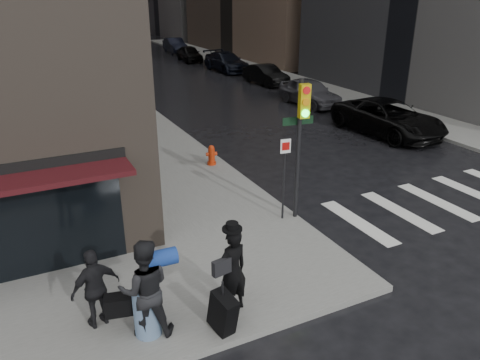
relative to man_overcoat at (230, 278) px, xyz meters
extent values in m
plane|color=black|center=(1.65, 1.24, -1.00)|extent=(140.00, 140.00, 0.00)
cube|color=slate|center=(1.65, 28.24, -0.93)|extent=(4.00, 50.00, 0.15)
cube|color=slate|center=(15.15, 28.24, -0.93)|extent=(3.00, 50.00, 0.15)
cube|color=silver|center=(5.15, 2.24, -1.00)|extent=(0.50, 3.00, 0.01)
cube|color=silver|center=(6.75, 2.24, -1.00)|extent=(0.50, 3.00, 0.01)
cube|color=silver|center=(8.35, 2.24, -1.00)|extent=(0.50, 3.00, 0.01)
cube|color=silver|center=(9.95, 2.24, -1.00)|extent=(0.50, 3.00, 0.01)
imported|color=black|center=(0.10, 0.11, 0.07)|extent=(0.75, 0.57, 1.85)
cylinder|color=black|center=(0.10, 0.11, 1.01)|extent=(0.39, 0.39, 0.05)
cylinder|color=black|center=(0.10, 0.11, 1.07)|extent=(0.25, 0.25, 0.15)
cube|color=black|center=(-0.19, -0.01, 0.32)|extent=(0.41, 0.20, 0.32)
cube|color=black|center=(-0.36, -0.43, -0.42)|extent=(0.44, 0.76, 0.93)
cylinder|color=black|center=(-0.36, -0.43, 0.07)|extent=(0.04, 0.04, 0.43)
imported|color=black|center=(-1.67, 0.16, 0.15)|extent=(1.12, 0.95, 2.01)
cube|color=black|center=(-2.08, 0.46, -0.25)|extent=(0.66, 0.44, 0.38)
cylinder|color=navy|center=(-1.31, 0.22, 0.69)|extent=(0.62, 0.35, 0.32)
imported|color=black|center=(-2.45, 0.85, -0.02)|extent=(1.04, 0.63, 1.66)
cylinder|color=black|center=(3.55, 3.14, 1.14)|extent=(0.12, 0.12, 3.98)
cube|color=gold|center=(3.52, 2.92, 2.58)|extent=(0.30, 0.22, 0.90)
cylinder|color=red|center=(3.50, 2.82, 2.88)|extent=(0.20, 0.08, 0.20)
cylinder|color=orange|center=(3.50, 2.82, 2.58)|extent=(0.20, 0.08, 0.20)
cylinder|color=#19E533|center=(3.50, 2.82, 2.28)|extent=(0.20, 0.08, 0.20)
cylinder|color=black|center=(3.15, 3.19, 0.34)|extent=(0.06, 0.06, 2.39)
cube|color=white|center=(3.15, 3.16, 1.34)|extent=(0.30, 0.06, 0.40)
cube|color=black|center=(3.55, 3.22, 1.98)|extent=(0.89, 0.16, 0.22)
cylinder|color=#B82C0B|center=(3.07, 8.18, -0.80)|extent=(0.33, 0.33, 0.10)
cylinder|color=#B82C0B|center=(3.07, 8.18, -0.55)|extent=(0.25, 0.25, 0.62)
sphere|color=#B82C0B|center=(3.07, 8.18, -0.22)|extent=(0.23, 0.23, 0.23)
cylinder|color=#B82C0B|center=(3.07, 8.18, -0.44)|extent=(0.43, 0.22, 0.14)
imported|color=black|center=(12.10, 8.68, -0.23)|extent=(2.91, 5.75, 1.56)
imported|color=#45454B|center=(12.19, 15.16, -0.25)|extent=(2.01, 4.49, 1.50)
imported|color=black|center=(12.93, 21.63, -0.32)|extent=(1.71, 4.21, 1.36)
imported|color=black|center=(12.87, 28.11, -0.26)|extent=(2.35, 5.23, 1.49)
imported|color=black|center=(12.14, 34.59, -0.31)|extent=(1.90, 4.15, 1.38)
imported|color=black|center=(12.95, 41.07, -0.26)|extent=(1.86, 4.59, 1.48)
camera|label=1|loc=(-3.29, -7.07, 5.30)|focal=35.00mm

